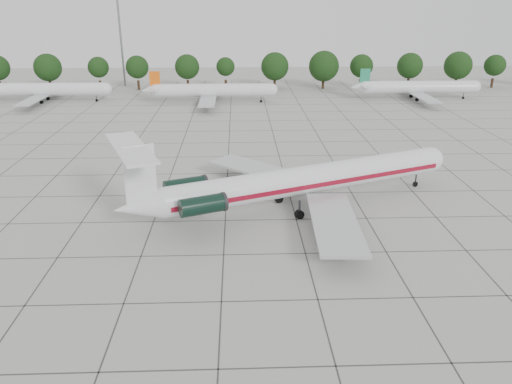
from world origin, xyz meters
TOP-DOWN VIEW (x-y plane):
  - ground at (0.00, 0.00)m, footprint 260.00×260.00m
  - apron_joints at (0.00, 15.00)m, footprint 170.00×170.00m
  - main_airliner at (7.97, 2.89)m, footprint 40.93×30.89m
  - ground_crew at (11.89, -5.31)m, footprint 0.71×0.69m
  - bg_airliner_b at (-43.50, 69.22)m, footprint 28.24×27.20m
  - bg_airliner_c at (-4.25, 66.52)m, footprint 28.24×27.20m
  - bg_airliner_d at (45.42, 68.99)m, footprint 28.24×27.20m
  - tree_line at (-11.68, 85.00)m, footprint 249.86×8.44m
  - floodlight_mast at (-30.00, 92.00)m, footprint 1.60×1.60m

SIDE VIEW (x-z plane):
  - ground at x=0.00m, z-range 0.00..0.00m
  - apron_joints at x=0.00m, z-range 0.00..0.02m
  - ground_crew at x=11.89m, z-range 0.00..1.65m
  - bg_airliner_b at x=-43.50m, z-range -0.79..6.61m
  - bg_airliner_c at x=-4.25m, z-range -0.79..6.61m
  - bg_airliner_d at x=45.42m, z-range -0.79..6.61m
  - main_airliner at x=7.97m, z-range -1.46..8.49m
  - tree_line at x=-11.68m, z-range 0.87..11.09m
  - floodlight_mast at x=-30.00m, z-range 1.56..27.01m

